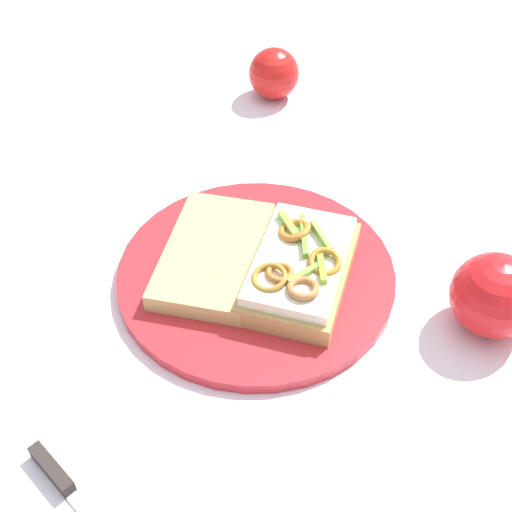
{
  "coord_description": "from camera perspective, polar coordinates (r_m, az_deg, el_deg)",
  "views": [
    {
      "loc": [
        0.37,
        -0.32,
        0.51
      ],
      "look_at": [
        0.0,
        0.0,
        0.03
      ],
      "focal_mm": 47.84,
      "sensor_mm": 36.0,
      "label": 1
    }
  ],
  "objects": [
    {
      "name": "sandwich",
      "position": [
        0.67,
        3.68,
        -0.95
      ],
      "size": [
        0.16,
        0.18,
        0.05
      ],
      "rotation": [
        0.0,
        0.0,
        5.28
      ],
      "color": "tan",
      "rests_on": "plate"
    },
    {
      "name": "ground_plane",
      "position": [
        0.7,
        0.0,
        -1.87
      ],
      "size": [
        2.0,
        2.0,
        0.0
      ],
      "primitive_type": "plane",
      "color": "white",
      "rests_on": "ground"
    },
    {
      "name": "apple_0",
      "position": [
        0.67,
        19.28,
        -3.1
      ],
      "size": [
        0.09,
        0.09,
        0.08
      ],
      "primitive_type": "sphere",
      "rotation": [
        0.0,
        0.0,
        1.66
      ],
      "color": "red",
      "rests_on": "ground_plane"
    },
    {
      "name": "knife",
      "position": [
        0.59,
        -15.92,
        -17.69
      ],
      "size": [
        0.12,
        0.02,
        0.01
      ],
      "rotation": [
        0.0,
        0.0,
        0.07
      ],
      "color": "silver",
      "rests_on": "ground_plane"
    },
    {
      "name": "apple_1",
      "position": [
        0.96,
        1.51,
        15.02
      ],
      "size": [
        0.09,
        0.09,
        0.07
      ],
      "primitive_type": "sphere",
      "rotation": [
        0.0,
        0.0,
        2.85
      ],
      "color": "red",
      "rests_on": "ground_plane"
    },
    {
      "name": "plate",
      "position": [
        0.7,
        0.0,
        -1.52
      ],
      "size": [
        0.28,
        0.28,
        0.01
      ],
      "primitive_type": "cylinder",
      "color": "red",
      "rests_on": "ground_plane"
    },
    {
      "name": "bread_slice_side",
      "position": [
        0.7,
        -3.57,
        0.16
      ],
      "size": [
        0.17,
        0.19,
        0.02
      ],
      "primitive_type": "cube",
      "rotation": [
        0.0,
        0.0,
        5.35
      ],
      "color": "tan",
      "rests_on": "plate"
    }
  ]
}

